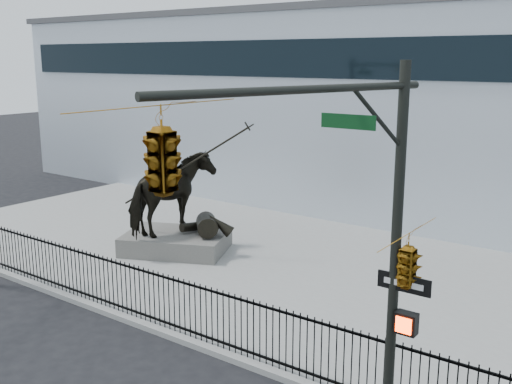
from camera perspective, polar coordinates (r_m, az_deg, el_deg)
The scene contains 7 objects.
ground at distance 15.73m, azimuth -12.86°, elevation -14.21°, with size 120.00×120.00×0.00m, color black.
plaza at distance 20.54m, azimuth 2.09°, elevation -7.14°, with size 30.00×12.00×0.15m, color gray.
building at distance 31.07m, azimuth 15.87°, elevation 7.51°, with size 44.00×14.00×9.00m, color silver.
picket_fence at distance 16.12m, azimuth -9.62°, elevation -9.87°, with size 22.10×0.10×1.50m.
statue_plinth at distance 22.02m, azimuth -7.63°, elevation -4.74°, with size 3.60×2.47×0.67m, color #595651.
equestrian_statue at distance 21.54m, azimuth -7.59°, elevation -0.31°, with size 4.23×3.60×3.91m.
traffic_signal_right at distance 8.53m, azimuth 4.31°, elevation -2.16°, with size 2.17×6.86×7.00m.
Camera 1 is at (10.81, -9.02, 7.03)m, focal length 42.00 mm.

